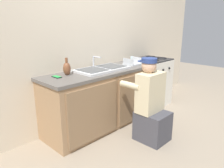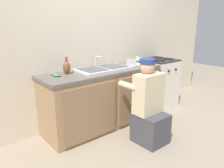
% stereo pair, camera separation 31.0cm
% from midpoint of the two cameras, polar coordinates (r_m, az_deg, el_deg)
% --- Properties ---
extents(ground_plane, '(12.00, 12.00, 0.00)m').
position_cam_midpoint_polar(ground_plane, '(3.29, -1.48, -12.08)').
color(ground_plane, gray).
extents(back_wall, '(6.00, 0.10, 2.50)m').
position_cam_midpoint_polar(back_wall, '(3.42, -9.41, 10.77)').
color(back_wall, beige).
rests_on(back_wall, ground_plane).
extents(counter_cabinet, '(1.85, 0.62, 0.82)m').
position_cam_midpoint_polar(counter_cabinet, '(3.32, -5.05, -4.09)').
color(counter_cabinet, '#997551').
rests_on(counter_cabinet, ground_plane).
extents(countertop, '(1.89, 0.62, 0.04)m').
position_cam_midpoint_polar(countertop, '(3.20, -5.34, 3.25)').
color(countertop, '#5B5651').
rests_on(countertop, counter_cabinet).
extents(sink_double_basin, '(0.80, 0.44, 0.19)m').
position_cam_midpoint_polar(sink_double_basin, '(3.20, -5.39, 3.97)').
color(sink_double_basin, silver).
rests_on(sink_double_basin, countertop).
extents(stove_range, '(0.58, 0.62, 0.90)m').
position_cam_midpoint_polar(stove_range, '(4.22, 8.11, 0.66)').
color(stove_range, silver).
rests_on(stove_range, ground_plane).
extents(plumber_person, '(0.42, 0.61, 1.10)m').
position_cam_midpoint_polar(plumber_person, '(2.91, 7.12, -6.07)').
color(plumber_person, '#3F3F47').
rests_on(plumber_person, ground_plane).
extents(water_glass, '(0.06, 0.06, 0.10)m').
position_cam_midpoint_polar(water_glass, '(3.85, 2.95, 6.51)').
color(water_glass, '#ADC6CC').
rests_on(water_glass, countertop).
extents(vase_decorative, '(0.10, 0.10, 0.23)m').
position_cam_midpoint_polar(vase_decorative, '(2.96, -14.69, 3.94)').
color(vase_decorative, brown).
rests_on(vase_decorative, countertop).
extents(dish_rack_tray, '(0.28, 0.22, 0.11)m').
position_cam_midpoint_polar(dish_rack_tray, '(3.61, 3.00, 5.47)').
color(dish_rack_tray, '#B2B7BC').
rests_on(dish_rack_tray, countertop).
extents(cell_phone, '(0.07, 0.14, 0.01)m').
position_cam_midpoint_polar(cell_phone, '(2.89, -17.25, 1.76)').
color(cell_phone, black).
rests_on(cell_phone, countertop).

